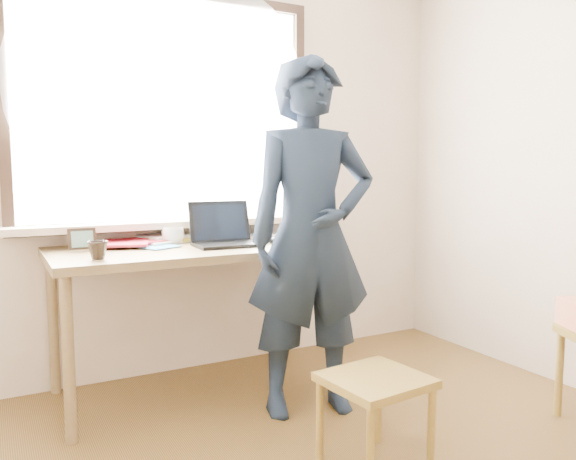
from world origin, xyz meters
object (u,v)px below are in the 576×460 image
desk (195,261)px  laptop (224,235)px  mug_dark (98,250)px  person (311,237)px  work_chair (375,391)px  mug_white (173,235)px

desk → laptop: 0.22m
mug_dark → person: (0.99, -0.31, 0.04)m
work_chair → person: size_ratio=0.23×
work_chair → mug_white: bearing=108.8°
work_chair → person: bearing=84.3°
person → work_chair: bearing=-83.5°
desk → work_chair: bearing=-71.9°
work_chair → person: 0.86m
laptop → person: person is taller
desk → work_chair: desk is taller
desk → laptop: bearing=-9.7°
desk → mug_white: 0.22m
mug_white → desk: bearing=-65.8°
laptop → mug_dark: bearing=-165.4°
desk → mug_white: bearing=114.2°
mug_dark → person: bearing=-17.5°
laptop → person: 0.57m
mug_white → mug_dark: (-0.48, -0.38, -0.01)m
laptop → desk: bearing=170.3°
desk → laptop: (0.17, -0.03, 0.14)m
laptop → mug_white: bearing=141.6°
desk → laptop: size_ratio=4.20×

